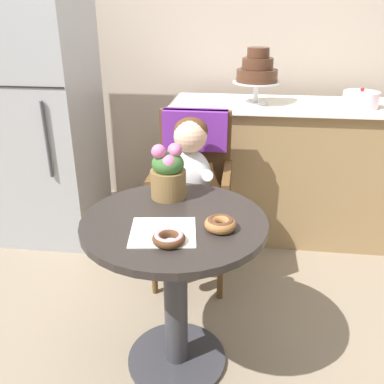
# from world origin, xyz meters

# --- Properties ---
(ground_plane) EXTENTS (8.00, 8.00, 0.00)m
(ground_plane) POSITION_xyz_m (0.00, 0.00, 0.00)
(ground_plane) COLOR gray
(back_wall) EXTENTS (4.80, 0.10, 2.70)m
(back_wall) POSITION_xyz_m (0.00, 1.85, 1.35)
(back_wall) COLOR #B2A393
(back_wall) RESTS_ON ground
(cafe_table) EXTENTS (0.72, 0.72, 0.72)m
(cafe_table) POSITION_xyz_m (0.00, 0.00, 0.51)
(cafe_table) COLOR #282321
(cafe_table) RESTS_ON ground
(wicker_chair) EXTENTS (0.42, 0.45, 0.95)m
(wicker_chair) POSITION_xyz_m (-0.02, 0.74, 0.64)
(wicker_chair) COLOR brown
(wicker_chair) RESTS_ON ground
(seated_child) EXTENTS (0.27, 0.32, 0.73)m
(seated_child) POSITION_xyz_m (-0.02, 0.59, 0.68)
(seated_child) COLOR silver
(seated_child) RESTS_ON ground
(paper_napkin) EXTENTS (0.26, 0.25, 0.00)m
(paper_napkin) POSITION_xyz_m (-0.02, -0.11, 0.72)
(paper_napkin) COLOR white
(paper_napkin) RESTS_ON cafe_table
(donut_front) EXTENTS (0.12, 0.12, 0.04)m
(donut_front) POSITION_xyz_m (0.01, -0.18, 0.74)
(donut_front) COLOR #4C2D19
(donut_front) RESTS_ON cafe_table
(donut_mid) EXTENTS (0.12, 0.12, 0.04)m
(donut_mid) POSITION_xyz_m (0.18, -0.06, 0.74)
(donut_mid) COLOR #936033
(donut_mid) RESTS_ON cafe_table
(flower_vase) EXTENTS (0.15, 0.16, 0.24)m
(flower_vase) POSITION_xyz_m (-0.06, 0.20, 0.83)
(flower_vase) COLOR brown
(flower_vase) RESTS_ON cafe_table
(display_counter) EXTENTS (1.56, 0.62, 0.90)m
(display_counter) POSITION_xyz_m (0.55, 1.30, 0.45)
(display_counter) COLOR #93754C
(display_counter) RESTS_ON ground
(tiered_cake_stand) EXTENTS (0.30, 0.30, 0.34)m
(tiered_cake_stand) POSITION_xyz_m (0.31, 1.30, 1.10)
(tiered_cake_stand) COLOR silver
(tiered_cake_stand) RESTS_ON display_counter
(round_layer_cake) EXTENTS (0.21, 0.21, 0.12)m
(round_layer_cake) POSITION_xyz_m (0.95, 1.27, 0.95)
(round_layer_cake) COLOR silver
(round_layer_cake) RESTS_ON display_counter
(refrigerator) EXTENTS (0.64, 0.63, 1.70)m
(refrigerator) POSITION_xyz_m (-1.05, 1.10, 0.85)
(refrigerator) COLOR #9EA0A5
(refrigerator) RESTS_ON ground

